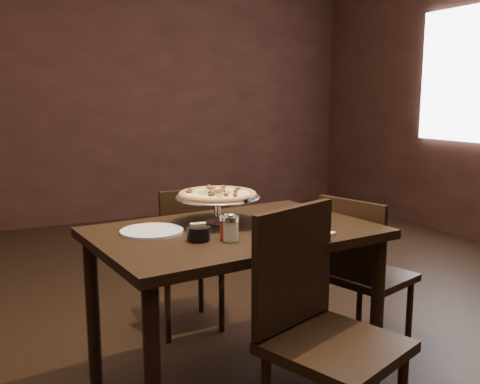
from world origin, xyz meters
name	(u,v)px	position (x,y,z in m)	size (l,w,h in m)	color
room	(249,73)	(0.06, 0.03, 1.40)	(6.04, 7.04, 2.84)	black
dining_table	(235,251)	(-0.07, -0.11, 0.64)	(1.26, 0.91, 0.74)	black
pizza_stand	(218,195)	(-0.10, 0.02, 0.87)	(0.38, 0.38, 0.16)	silver
parmesan_shaker	(231,228)	(-0.17, -0.28, 0.79)	(0.06, 0.06, 0.11)	beige
pepper_flake_shaker	(227,227)	(-0.18, -0.25, 0.79)	(0.06, 0.06, 0.11)	maroon
packet_caddy	(199,233)	(-0.29, -0.22, 0.77)	(0.09, 0.09, 0.07)	black
napkin_stack	(315,234)	(0.17, -0.36, 0.75)	(0.12, 0.12, 0.01)	silver
plate_left	(152,231)	(-0.42, -0.02, 0.75)	(0.26, 0.26, 0.01)	silver
plate_near	(287,235)	(0.06, -0.33, 0.75)	(0.24, 0.24, 0.01)	silver
serving_spatula	(250,200)	(-0.01, -0.13, 0.86)	(0.16, 0.16, 0.02)	silver
chair_far	(189,253)	(-0.04, 0.54, 0.45)	(0.39, 0.39, 0.83)	black
chair_near	(319,324)	(0.00, -0.64, 0.50)	(0.54, 0.54, 0.91)	black
chair_side	(362,269)	(0.65, -0.08, 0.44)	(0.47, 0.47, 0.81)	black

